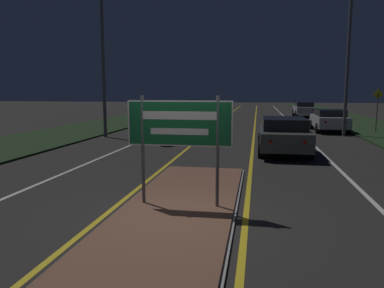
% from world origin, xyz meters
% --- Properties ---
extents(ground_plane, '(160.00, 160.00, 0.00)m').
position_xyz_m(ground_plane, '(0.00, 0.00, 0.00)').
color(ground_plane, '#282623').
extents(median_island, '(2.43, 7.99, 0.10)m').
position_xyz_m(median_island, '(0.00, 0.55, 0.04)').
color(median_island, '#999993').
rests_on(median_island, ground_plane).
extents(verge_left, '(5.00, 100.00, 0.08)m').
position_xyz_m(verge_left, '(-9.50, 20.00, 0.04)').
color(verge_left, '#1E3319').
rests_on(verge_left, ground_plane).
extents(verge_right, '(5.00, 100.00, 0.08)m').
position_xyz_m(verge_right, '(9.50, 20.00, 0.04)').
color(verge_right, '#1E3319').
rests_on(verge_right, ground_plane).
extents(centre_line_yellow_left, '(0.12, 70.00, 0.01)m').
position_xyz_m(centre_line_yellow_left, '(-1.40, 25.00, 0.00)').
color(centre_line_yellow_left, gold).
rests_on(centre_line_yellow_left, ground_plane).
extents(centre_line_yellow_right, '(0.12, 70.00, 0.01)m').
position_xyz_m(centre_line_yellow_right, '(1.40, 25.00, 0.00)').
color(centre_line_yellow_right, gold).
rests_on(centre_line_yellow_right, ground_plane).
extents(lane_line_white_left, '(0.12, 70.00, 0.01)m').
position_xyz_m(lane_line_white_left, '(-4.20, 25.00, 0.00)').
color(lane_line_white_left, silver).
rests_on(lane_line_white_left, ground_plane).
extents(lane_line_white_right, '(0.12, 70.00, 0.01)m').
position_xyz_m(lane_line_white_right, '(4.20, 25.00, 0.00)').
color(lane_line_white_right, silver).
rests_on(lane_line_white_right, ground_plane).
extents(edge_line_white_left, '(0.10, 70.00, 0.01)m').
position_xyz_m(edge_line_white_left, '(-7.20, 25.00, 0.00)').
color(edge_line_white_left, silver).
rests_on(edge_line_white_left, ground_plane).
extents(edge_line_white_right, '(0.10, 70.00, 0.01)m').
position_xyz_m(edge_line_white_right, '(7.20, 25.00, 0.00)').
color(edge_line_white_right, silver).
rests_on(edge_line_white_right, ground_plane).
extents(highway_sign, '(2.21, 0.07, 2.29)m').
position_xyz_m(highway_sign, '(0.00, 0.54, 1.73)').
color(highway_sign, '#56565B').
rests_on(highway_sign, median_island).
extents(streetlight_left_near, '(0.62, 0.62, 8.68)m').
position_xyz_m(streetlight_left_near, '(-6.62, 12.28, 6.10)').
color(streetlight_left_near, '#56565B').
rests_on(streetlight_left_near, ground_plane).
extents(streetlight_right_near, '(0.50, 0.50, 11.28)m').
position_xyz_m(streetlight_right_near, '(6.36, 14.94, 6.91)').
color(streetlight_right_near, '#56565B').
rests_on(streetlight_right_near, ground_plane).
extents(car_receding_0, '(2.02, 4.76, 1.43)m').
position_xyz_m(car_receding_0, '(2.64, 8.52, 0.76)').
color(car_receding_0, '#4C514C').
rests_on(car_receding_0, ground_plane).
extents(car_receding_1, '(1.93, 4.17, 1.38)m').
position_xyz_m(car_receding_1, '(5.98, 17.31, 0.74)').
color(car_receding_1, '#B7B7BC').
rests_on(car_receding_1, ground_plane).
extents(car_receding_2, '(1.87, 4.75, 1.46)m').
position_xyz_m(car_receding_2, '(6.03, 31.10, 0.79)').
color(car_receding_2, '#B7B7BC').
rests_on(car_receding_2, ground_plane).
extents(car_approaching_0, '(2.03, 4.35, 1.52)m').
position_xyz_m(car_approaching_0, '(-2.36, 14.13, 0.81)').
color(car_approaching_0, silver).
rests_on(car_approaching_0, ground_plane).
extents(car_approaching_1, '(1.91, 4.40, 1.34)m').
position_xyz_m(car_approaching_1, '(-5.73, 23.45, 0.71)').
color(car_approaching_1, '#B7B7BC').
rests_on(car_approaching_1, ground_plane).
extents(car_approaching_2, '(1.89, 4.69, 1.50)m').
position_xyz_m(car_approaching_2, '(-5.93, 38.74, 0.80)').
color(car_approaching_2, navy).
rests_on(car_approaching_2, ground_plane).
extents(warning_sign, '(0.60, 0.06, 2.53)m').
position_xyz_m(warning_sign, '(8.61, 16.97, 1.60)').
color(warning_sign, '#56565B').
rests_on(warning_sign, verge_right).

